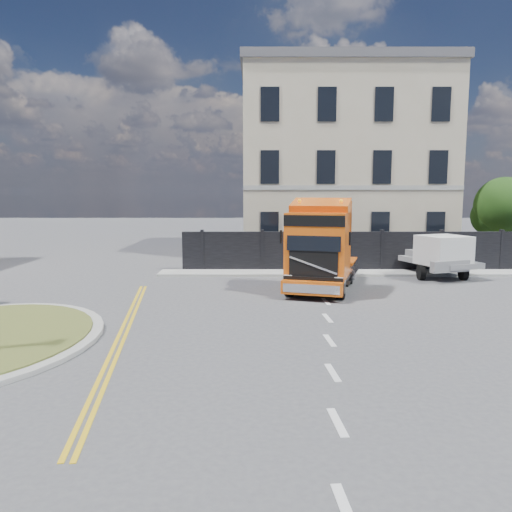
{
  "coord_description": "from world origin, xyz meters",
  "views": [
    {
      "loc": [
        0.66,
        -15.84,
        4.0
      ],
      "look_at": [
        0.68,
        1.1,
        1.8
      ],
      "focal_mm": 35.0,
      "sensor_mm": 36.0,
      "label": 1
    }
  ],
  "objects": [
    {
      "name": "hoarding_fence",
      "position": [
        6.55,
        9.0,
        1.0
      ],
      "size": [
        18.8,
        0.25,
        2.0
      ],
      "color": "black",
      "rests_on": "ground"
    },
    {
      "name": "ground",
      "position": [
        0.0,
        0.0,
        0.0
      ],
      "size": [
        120.0,
        120.0,
        0.0
      ],
      "primitive_type": "plane",
      "color": "#424244",
      "rests_on": "ground"
    },
    {
      "name": "georgian_building",
      "position": [
        6.0,
        16.5,
        5.77
      ],
      "size": [
        12.3,
        10.3,
        12.8
      ],
      "color": "#C1B599",
      "rests_on": "ground"
    },
    {
      "name": "truck",
      "position": [
        3.27,
        3.95,
        1.62
      ],
      "size": [
        3.82,
        6.41,
        3.61
      ],
      "rotation": [
        0.0,
        0.0,
        -0.28
      ],
      "color": "black",
      "rests_on": "ground"
    },
    {
      "name": "tree",
      "position": [
        14.38,
        12.1,
        3.05
      ],
      "size": [
        3.2,
        3.2,
        4.8
      ],
      "color": "#382619",
      "rests_on": "ground"
    },
    {
      "name": "flatbed_pickup",
      "position": [
        9.16,
        7.07,
        1.09
      ],
      "size": [
        3.47,
        5.3,
        2.02
      ],
      "rotation": [
        0.0,
        0.0,
        0.35
      ],
      "color": "slate",
      "rests_on": "ground"
    },
    {
      "name": "pavement_far",
      "position": [
        6.0,
        8.1,
        0.06
      ],
      "size": [
        20.0,
        1.6,
        0.12
      ],
      "primitive_type": "cube",
      "color": "#969691",
      "rests_on": "ground"
    }
  ]
}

